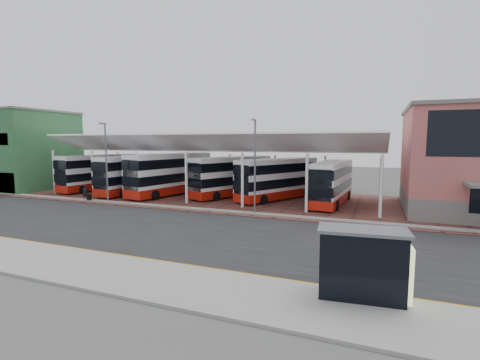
{
  "coord_description": "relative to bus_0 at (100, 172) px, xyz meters",
  "views": [
    {
      "loc": [
        11.67,
        -21.44,
        6.18
      ],
      "look_at": [
        -0.05,
        8.03,
        2.7
      ],
      "focal_mm": 26.0,
      "sensor_mm": 36.0,
      "label": 1
    }
  ],
  "objects": [
    {
      "name": "ground",
      "position": [
        21.64,
        -13.29,
        -2.29
      ],
      "size": [
        140.0,
        140.0,
        0.0
      ],
      "primitive_type": "plane",
      "color": "#464844"
    },
    {
      "name": "road",
      "position": [
        21.64,
        -14.29,
        -2.28
      ],
      "size": [
        120.0,
        14.0,
        0.02
      ],
      "primitive_type": "cube",
      "color": "black",
      "rests_on": "ground"
    },
    {
      "name": "forecourt",
      "position": [
        23.64,
        -0.29,
        -2.26
      ],
      "size": [
        72.0,
        16.0,
        0.06
      ],
      "primitive_type": "cube",
      "color": "brown",
      "rests_on": "ground"
    },
    {
      "name": "sidewalk",
      "position": [
        21.64,
        -22.29,
        -2.22
      ],
      "size": [
        120.0,
        4.0,
        0.14
      ],
      "primitive_type": "cube",
      "color": "gray",
      "rests_on": "ground"
    },
    {
      "name": "north_kerb",
      "position": [
        21.64,
        -7.09,
        -2.22
      ],
      "size": [
        120.0,
        0.8,
        0.14
      ],
      "primitive_type": "cube",
      "color": "gray",
      "rests_on": "ground"
    },
    {
      "name": "yellow_line_near",
      "position": [
        21.64,
        -20.29,
        -2.26
      ],
      "size": [
        120.0,
        0.12,
        0.01
      ],
      "primitive_type": "cube",
      "color": "#C47D00",
      "rests_on": "road"
    },
    {
      "name": "yellow_line_far",
      "position": [
        21.64,
        -19.99,
        -2.26
      ],
      "size": [
        120.0,
        0.12,
        0.01
      ],
      "primitive_type": "cube",
      "color": "#C47D00",
      "rests_on": "road"
    },
    {
      "name": "canopy",
      "position": [
        15.64,
        0.64,
        3.51
      ],
      "size": [
        37.0,
        11.63,
        7.07
      ],
      "color": "white",
      "rests_on": "ground"
    },
    {
      "name": "shop_green",
      "position": [
        -8.36,
        -2.32,
        2.83
      ],
      "size": [
        6.4,
        10.2,
        10.22
      ],
      "color": "#336A3C",
      "rests_on": "ground"
    },
    {
      "name": "shop_cream",
      "position": [
        -14.86,
        -2.32,
        2.83
      ],
      "size": [
        6.4,
        10.2,
        10.22
      ],
      "color": "beige",
      "rests_on": "ground"
    },
    {
      "name": "lamp_west",
      "position": [
        7.64,
        -7.02,
        2.07
      ],
      "size": [
        0.16,
        0.9,
        8.07
      ],
      "color": "slate",
      "rests_on": "ground"
    },
    {
      "name": "lamp_east",
      "position": [
        23.64,
        -7.02,
        2.07
      ],
      "size": [
        0.16,
        0.9,
        8.07
      ],
      "color": "slate",
      "rests_on": "ground"
    },
    {
      "name": "bus_0",
      "position": [
        0.0,
        0.0,
        0.0
      ],
      "size": [
        4.03,
        11.12,
        4.48
      ],
      "rotation": [
        0.0,
        0.0,
        -0.14
      ],
      "color": "white",
      "rests_on": "forecourt"
    },
    {
      "name": "bus_1",
      "position": [
        6.21,
        -0.7,
        -0.0
      ],
      "size": [
        3.29,
        11.0,
        4.47
      ],
      "rotation": [
        0.0,
        0.0,
        -0.07
      ],
      "color": "white",
      "rests_on": "forecourt"
    },
    {
      "name": "bus_2",
      "position": [
        10.92,
        -0.36,
        0.15
      ],
      "size": [
        4.96,
        11.9,
        4.78
      ],
      "rotation": [
        0.0,
        0.0,
        -0.2
      ],
      "color": "white",
      "rests_on": "forecourt"
    },
    {
      "name": "bus_3",
      "position": [
        17.94,
        1.29,
        -0.02
      ],
      "size": [
        6.48,
        10.91,
        4.45
      ],
      "rotation": [
        0.0,
        0.0,
        -0.4
      ],
      "color": "white",
      "rests_on": "forecourt"
    },
    {
      "name": "bus_4",
      "position": [
        23.43,
        0.98,
        -0.06
      ],
      "size": [
        6.93,
        10.53,
        4.35
      ],
      "rotation": [
        0.0,
        0.0,
        -0.47
      ],
      "color": "white",
      "rests_on": "forecourt"
    },
    {
      "name": "bus_5",
      "position": [
        29.14,
        0.32,
        -0.14
      ],
      "size": [
        3.13,
        10.33,
        4.2
      ],
      "rotation": [
        0.0,
        0.0,
        -0.08
      ],
      "color": "white",
      "rests_on": "forecourt"
    },
    {
      "name": "pedestrian",
      "position": [
        4.52,
        -6.88,
        -1.44
      ],
      "size": [
        0.54,
        0.67,
        1.58
      ],
      "primitive_type": "imported",
      "rotation": [
        0.0,
        0.0,
        1.24
      ],
      "color": "black",
      "rests_on": "forecourt"
    },
    {
      "name": "suitcase",
      "position": [
        5.44,
        -7.29,
        -1.89
      ],
      "size": [
        0.39,
        0.28,
        0.66
      ],
      "primitive_type": "cube",
      "color": "black",
      "rests_on": "forecourt"
    },
    {
      "name": "bus_shelter",
      "position": [
        33.21,
        -21.15,
        -0.44
      ],
      "size": [
        3.55,
        1.89,
        2.73
      ],
      "rotation": [
        0.0,
        0.0,
        0.1
      ],
      "color": "black",
      "rests_on": "sidewalk"
    }
  ]
}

